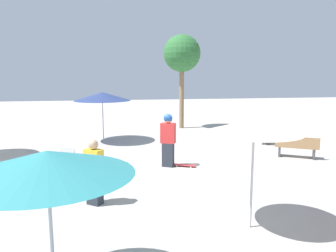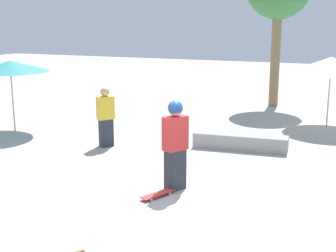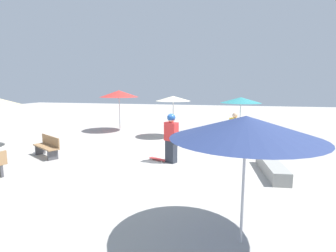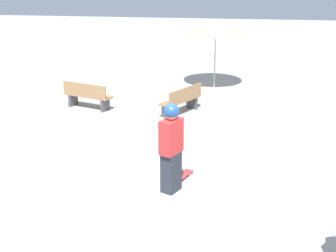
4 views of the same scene
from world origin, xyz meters
The scene contains 7 objects.
ground_plane centered at (0.00, 0.00, 0.00)m, with size 60.00×60.00×0.00m, color #ADA8A0.
skater_main centered at (0.05, -0.08, 1.01)m, with size 0.47×0.57×1.87m.
skateboard centered at (0.19, 0.47, 0.06)m, with size 0.50×0.81×0.07m.
concrete_ledge centered at (-0.42, -3.60, 0.20)m, with size 2.57×0.78×0.41m.
shade_umbrella_teal centered at (6.62, -2.82, 2.05)m, with size 2.36×2.36×2.22m.
shade_umbrella_white centered at (-2.35, -7.31, 2.02)m, with size 2.68×2.68×2.28m.
bystander_watching centered at (3.08, -2.44, 0.82)m, with size 0.47×0.51×1.65m.
Camera 2 is at (-3.44, 8.44, 3.46)m, focal length 50.00 mm.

